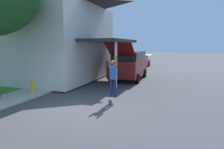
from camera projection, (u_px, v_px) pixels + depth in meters
ground_plane at (74, 109)px, 8.23m from camera, size 120.00×120.00×0.00m
lawn at (25, 76)px, 16.42m from camera, size 10.00×80.00×0.08m
sidewalk at (72, 79)px, 14.99m from camera, size 1.80×80.00×0.10m
house at (31, 26)px, 15.62m from camera, size 13.66×8.67×7.72m
suv_parked at (129, 64)px, 15.12m from camera, size 2.15×5.17×2.78m
car_down_street at (140, 61)px, 23.46m from camera, size 1.92×4.15×1.35m
skateboarder at (113, 75)px, 8.88m from camera, size 0.41×0.22×1.86m
skateboard at (111, 101)px, 9.11m from camera, size 0.41×0.77×0.36m
fire_hydrant at (32, 86)px, 10.85m from camera, size 0.20×0.20×0.65m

